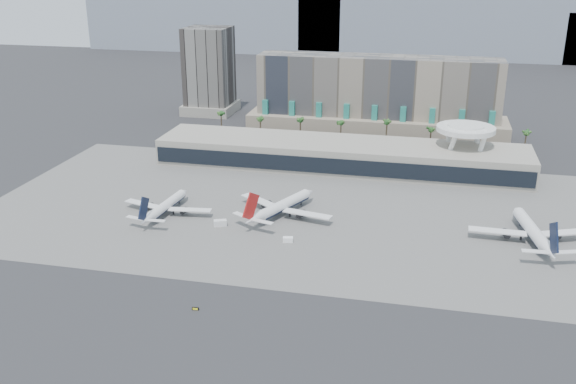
% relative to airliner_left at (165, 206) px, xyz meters
% --- Properties ---
extents(ground, '(900.00, 900.00, 0.00)m').
position_rel_airliner_left_xyz_m(ground, '(56.99, -38.39, -3.27)').
color(ground, '#232326').
rests_on(ground, ground).
extents(apron_pad, '(260.00, 130.00, 0.06)m').
position_rel_airliner_left_xyz_m(apron_pad, '(56.99, 16.61, -3.24)').
color(apron_pad, '#5B5B59').
rests_on(apron_pad, ground).
extents(mountain_ridge, '(680.00, 60.00, 70.00)m').
position_rel_airliner_left_xyz_m(mountain_ridge, '(84.86, 431.61, 26.62)').
color(mountain_ridge, gray).
rests_on(mountain_ridge, ground).
extents(hotel, '(140.00, 30.00, 42.00)m').
position_rel_airliner_left_xyz_m(hotel, '(66.99, 136.02, 13.54)').
color(hotel, gray).
rests_on(hotel, ground).
extents(office_tower, '(30.00, 30.00, 52.00)m').
position_rel_airliner_left_xyz_m(office_tower, '(-38.01, 161.61, 19.67)').
color(office_tower, black).
rests_on(office_tower, ground).
extents(terminal, '(170.00, 32.50, 14.50)m').
position_rel_airliner_left_xyz_m(terminal, '(56.99, 71.45, 3.25)').
color(terminal, '#AFA99A').
rests_on(terminal, ground).
extents(saucer_structure, '(26.00, 26.00, 21.89)m').
position_rel_airliner_left_xyz_m(saucer_structure, '(111.99, 77.61, 15.18)').
color(saucer_structure, white).
rests_on(saucer_structure, ground).
extents(palm_row, '(157.80, 2.80, 13.10)m').
position_rel_airliner_left_xyz_m(palm_row, '(63.99, 106.61, 7.23)').
color(palm_row, brown).
rests_on(palm_row, ground).
extents(airliner_left, '(36.35, 37.54, 12.96)m').
position_rel_airliner_left_xyz_m(airliner_left, '(0.00, 0.00, 0.00)').
color(airliner_left, white).
rests_on(airliner_left, ground).
extents(airliner_centre, '(39.11, 40.26, 14.87)m').
position_rel_airliner_left_xyz_m(airliner_centre, '(43.53, 8.63, 0.48)').
color(airliner_centre, white).
rests_on(airliner_centre, ground).
extents(airliner_right, '(42.77, 44.40, 15.44)m').
position_rel_airliner_left_xyz_m(airliner_right, '(133.53, 4.83, 0.63)').
color(airliner_right, white).
rests_on(airliner_right, ground).
extents(service_vehicle_a, '(5.19, 3.87, 2.28)m').
position_rel_airliner_left_xyz_m(service_vehicle_a, '(23.96, -6.28, -2.13)').
color(service_vehicle_a, silver).
rests_on(service_vehicle_a, ground).
extents(service_vehicle_b, '(3.70, 2.51, 1.76)m').
position_rel_airliner_left_xyz_m(service_vehicle_b, '(51.22, -14.33, -2.39)').
color(service_vehicle_b, white).
rests_on(service_vehicle_b, ground).
extents(taxiway_sign, '(2.00, 0.49, 0.90)m').
position_rel_airliner_left_xyz_m(taxiway_sign, '(35.89, -64.07, -2.82)').
color(taxiway_sign, black).
rests_on(taxiway_sign, ground).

